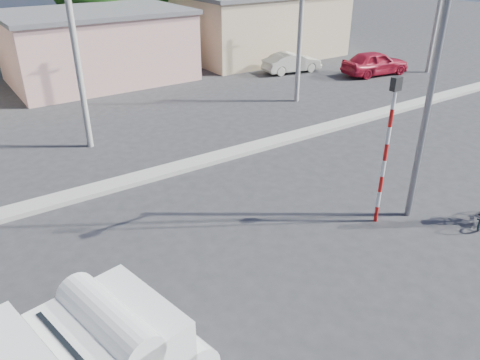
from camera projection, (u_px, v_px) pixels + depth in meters
ground_plane at (333, 287)px, 11.32m from camera, size 120.00×120.00×0.00m
median at (179, 167)px, 17.18m from camera, size 40.00×0.80×0.16m
car_cream at (292, 62)px, 29.85m from camera, size 3.93×1.82×1.25m
car_red at (375, 63)px, 29.26m from camera, size 4.57×2.39×1.48m
traffic_pole at (388, 141)px, 12.85m from camera, size 0.28×0.18×4.36m
streetlight at (434, 51)px, 12.02m from camera, size 2.34×0.22×9.00m
building_row at (82, 45)px, 27.13m from camera, size 37.80×7.30×4.44m
utility_poles at (198, 31)px, 19.95m from camera, size 35.40×0.24×8.00m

